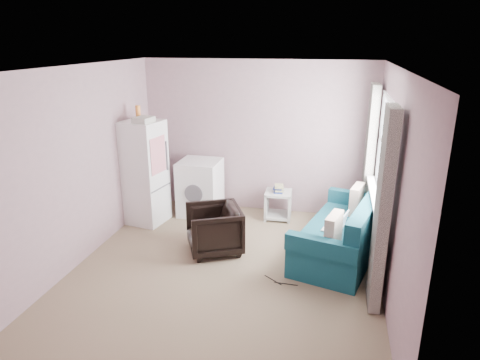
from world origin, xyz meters
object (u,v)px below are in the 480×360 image
object	(u,v)px
armchair	(214,227)
fridge	(145,172)
washing_machine	(200,186)
side_table	(278,203)
sofa	(345,234)

from	to	relation	value
armchair	fridge	bearing A→B (deg)	-145.51
washing_machine	side_table	distance (m)	1.31
fridge	sofa	world-z (taller)	fridge
armchair	sofa	xyz separation A→B (m)	(1.75, 0.26, -0.05)
washing_machine	sofa	xyz separation A→B (m)	(2.34, -0.99, -0.16)
washing_machine	armchair	bearing A→B (deg)	-63.64
side_table	washing_machine	bearing A→B (deg)	-176.88
side_table	sofa	xyz separation A→B (m)	(1.04, -1.06, 0.05)
fridge	washing_machine	distance (m)	0.95
armchair	fridge	xyz separation A→B (m)	(-1.32, 0.76, 0.47)
armchair	washing_machine	xyz separation A→B (m)	(-0.59, 1.25, 0.12)
washing_machine	sofa	distance (m)	2.55
armchair	side_table	xyz separation A→B (m)	(0.70, 1.32, -0.09)
armchair	washing_machine	size ratio (longest dim) A/B	0.78
fridge	sofa	bearing A→B (deg)	0.96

